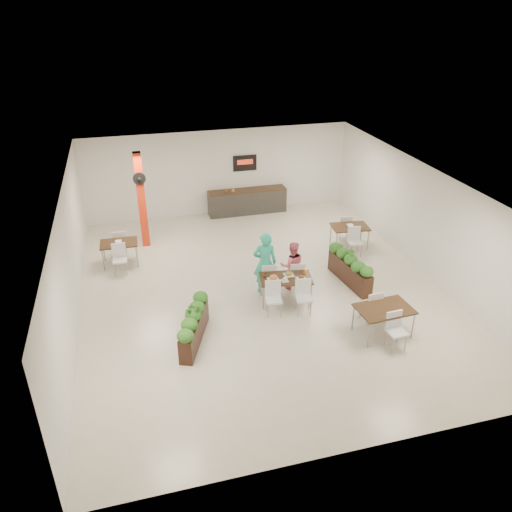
{
  "coord_description": "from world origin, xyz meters",
  "views": [
    {
      "loc": [
        -3.36,
        -11.83,
        7.48
      ],
      "look_at": [
        -0.17,
        -0.01,
        1.1
      ],
      "focal_mm": 35.0,
      "sensor_mm": 36.0,
      "label": 1
    }
  ],
  "objects": [
    {
      "name": "planter_right",
      "position": [
        2.58,
        -0.3,
        0.51
      ],
      "size": [
        0.6,
        2.04,
        1.07
      ],
      "rotation": [
        0.0,
        0.0,
        1.69
      ],
      "color": "black",
      "rests_on": "ground"
    },
    {
      "name": "diner_man",
      "position": [
        0.05,
        -0.14,
        0.91
      ],
      "size": [
        0.73,
        0.54,
        1.82
      ],
      "primitive_type": "imported",
      "rotation": [
        0.0,
        0.0,
        2.97
      ],
      "color": "#29B494",
      "rests_on": "ground"
    },
    {
      "name": "service_counter",
      "position": [
        1.0,
        5.65,
        0.49
      ],
      "size": [
        3.0,
        0.64,
        2.2
      ],
      "color": "#2B2826",
      "rests_on": "ground"
    },
    {
      "name": "main_table",
      "position": [
        0.44,
        -0.79,
        0.64
      ],
      "size": [
        1.51,
        1.8,
        0.92
      ],
      "rotation": [
        0.0,
        0.0,
        -0.17
      ],
      "color": "black",
      "rests_on": "ground"
    },
    {
      "name": "planter_left",
      "position": [
        -2.23,
        -1.9,
        0.52
      ],
      "size": [
        1.0,
        1.9,
        1.05
      ],
      "rotation": [
        0.0,
        0.0,
        1.2
      ],
      "color": "black",
      "rests_on": "ground"
    },
    {
      "name": "diner_woman",
      "position": [
        0.85,
        -0.14,
        0.72
      ],
      "size": [
        0.78,
        0.66,
        1.45
      ],
      "primitive_type": "imported",
      "rotation": [
        0.0,
        0.0,
        2.97
      ],
      "color": "#F86E85",
      "rests_on": "ground"
    },
    {
      "name": "side_table_a",
      "position": [
        -3.86,
        2.61,
        0.62
      ],
      "size": [
        1.15,
        1.63,
        0.92
      ],
      "rotation": [
        0.0,
        0.0,
        -0.03
      ],
      "color": "black",
      "rests_on": "ground"
    },
    {
      "name": "red_column",
      "position": [
        -3.0,
        3.79,
        1.64
      ],
      "size": [
        0.4,
        0.41,
        3.2
      ],
      "color": "red",
      "rests_on": "ground"
    },
    {
      "name": "room_shell",
      "position": [
        0.0,
        0.0,
        2.01
      ],
      "size": [
        10.1,
        12.1,
        3.22
      ],
      "color": "white",
      "rests_on": "ground"
    },
    {
      "name": "side_table_c",
      "position": [
        2.31,
        -2.83,
        0.64
      ],
      "size": [
        1.4,
        1.64,
        0.92
      ],
      "rotation": [
        0.0,
        0.0,
        0.06
      ],
      "color": "black",
      "rests_on": "ground"
    },
    {
      "name": "ground",
      "position": [
        0.0,
        0.0,
        0.0
      ],
      "size": [
        12.0,
        12.0,
        0.0
      ],
      "primitive_type": "plane",
      "color": "beige",
      "rests_on": "ground"
    },
    {
      "name": "side_table_b",
      "position": [
        3.56,
        1.88,
        0.63
      ],
      "size": [
        1.28,
        1.66,
        0.92
      ],
      "rotation": [
        0.0,
        0.0,
        -0.12
      ],
      "color": "black",
      "rests_on": "ground"
    }
  ]
}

